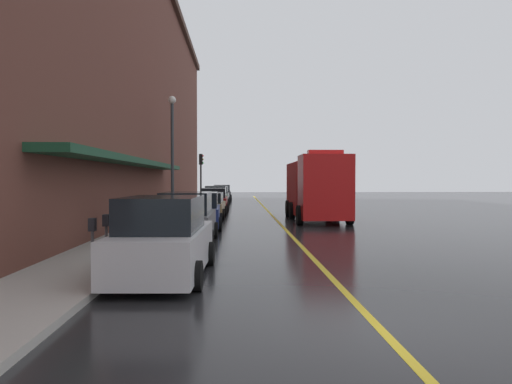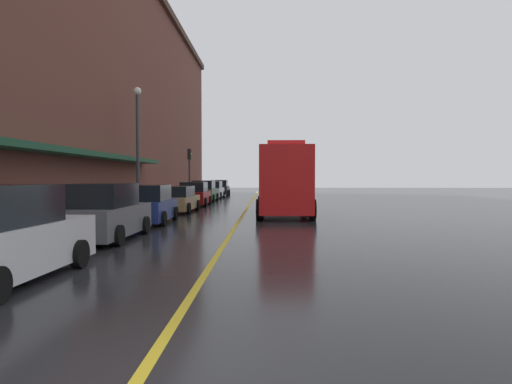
{
  "view_description": "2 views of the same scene",
  "coord_description": "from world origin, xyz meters",
  "px_view_note": "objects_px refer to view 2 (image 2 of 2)",
  "views": [
    {
      "loc": [
        -2.21,
        -7.2,
        2.32
      ],
      "look_at": [
        -1.25,
        18.23,
        1.66
      ],
      "focal_mm": 34.33,
      "sensor_mm": 36.0,
      "label": 1
    },
    {
      "loc": [
        1.32,
        -4.2,
        2.07
      ],
      "look_at": [
        0.86,
        14.4,
        1.45
      ],
      "focal_mm": 31.73,
      "sensor_mm": 36.0,
      "label": 2
    }
  ],
  "objects_px": {
    "street_lamp_left": "(138,135)",
    "parked_car_7": "(220,188)",
    "parking_meter_1": "(47,210)",
    "parked_car_6": "(213,190)",
    "parked_car_3": "(177,200)",
    "parked_car_5": "(204,192)",
    "parked_car_2": "(149,205)",
    "fire_truck": "(284,182)",
    "traffic_light_near": "(189,164)",
    "parked_car_1": "(104,214)",
    "parked_car_4": "(194,195)"
  },
  "relations": [
    {
      "from": "parked_car_1",
      "to": "parking_meter_1",
      "type": "height_order",
      "value": "parked_car_1"
    },
    {
      "from": "fire_truck",
      "to": "parked_car_3",
      "type": "bearing_deg",
      "value": -105.54
    },
    {
      "from": "parked_car_1",
      "to": "parked_car_2",
      "type": "relative_size",
      "value": 1.04
    },
    {
      "from": "parked_car_7",
      "to": "street_lamp_left",
      "type": "bearing_deg",
      "value": 173.9
    },
    {
      "from": "fire_truck",
      "to": "parked_car_1",
      "type": "bearing_deg",
      "value": -32.04
    },
    {
      "from": "fire_truck",
      "to": "street_lamp_left",
      "type": "distance_m",
      "value": 8.61
    },
    {
      "from": "parked_car_5",
      "to": "street_lamp_left",
      "type": "distance_m",
      "value": 13.36
    },
    {
      "from": "parked_car_5",
      "to": "parked_car_7",
      "type": "distance_m",
      "value": 11.65
    },
    {
      "from": "parked_car_4",
      "to": "street_lamp_left",
      "type": "xyz_separation_m",
      "value": [
        -2.05,
        -7.03,
        3.61
      ]
    },
    {
      "from": "street_lamp_left",
      "to": "traffic_light_near",
      "type": "xyz_separation_m",
      "value": [
        0.66,
        13.07,
        -1.24
      ]
    },
    {
      "from": "parked_car_7",
      "to": "fire_truck",
      "type": "height_order",
      "value": "fire_truck"
    },
    {
      "from": "parked_car_5",
      "to": "parked_car_7",
      "type": "relative_size",
      "value": 0.91
    },
    {
      "from": "parking_meter_1",
      "to": "parked_car_6",
      "type": "bearing_deg",
      "value": 87.24
    },
    {
      "from": "parking_meter_1",
      "to": "parked_car_7",
      "type": "bearing_deg",
      "value": 87.7
    },
    {
      "from": "parked_car_7",
      "to": "parked_car_2",
      "type": "bearing_deg",
      "value": 178.58
    },
    {
      "from": "parked_car_2",
      "to": "parked_car_3",
      "type": "xyz_separation_m",
      "value": [
        0.02,
        6.33,
        -0.08
      ]
    },
    {
      "from": "parked_car_6",
      "to": "parking_meter_1",
      "type": "distance_m",
      "value": 30.11
    },
    {
      "from": "parking_meter_1",
      "to": "street_lamp_left",
      "type": "relative_size",
      "value": 0.19
    },
    {
      "from": "parked_car_6",
      "to": "fire_truck",
      "type": "height_order",
      "value": "fire_truck"
    },
    {
      "from": "parked_car_3",
      "to": "parked_car_5",
      "type": "bearing_deg",
      "value": 1.54
    },
    {
      "from": "parked_car_3",
      "to": "traffic_light_near",
      "type": "distance_m",
      "value": 12.3
    },
    {
      "from": "parked_car_4",
      "to": "fire_truck",
      "type": "relative_size",
      "value": 0.49
    },
    {
      "from": "parked_car_3",
      "to": "parked_car_5",
      "type": "height_order",
      "value": "parked_car_5"
    },
    {
      "from": "parked_car_7",
      "to": "traffic_light_near",
      "type": "distance_m",
      "value": 11.62
    },
    {
      "from": "parked_car_2",
      "to": "fire_truck",
      "type": "relative_size",
      "value": 0.53
    },
    {
      "from": "parked_car_4",
      "to": "traffic_light_near",
      "type": "height_order",
      "value": "traffic_light_near"
    },
    {
      "from": "parked_car_3",
      "to": "parked_car_2",
      "type": "bearing_deg",
      "value": -178.99
    },
    {
      "from": "parked_car_1",
      "to": "parked_car_6",
      "type": "height_order",
      "value": "parked_car_1"
    },
    {
      "from": "fire_truck",
      "to": "street_lamp_left",
      "type": "relative_size",
      "value": 1.22
    },
    {
      "from": "fire_truck",
      "to": "traffic_light_near",
      "type": "distance_m",
      "value": 15.72
    },
    {
      "from": "parked_car_6",
      "to": "parked_car_4",
      "type": "bearing_deg",
      "value": -179.56
    },
    {
      "from": "parked_car_2",
      "to": "parked_car_6",
      "type": "bearing_deg",
      "value": -1.45
    },
    {
      "from": "street_lamp_left",
      "to": "parked_car_7",
      "type": "bearing_deg",
      "value": 85.18
    },
    {
      "from": "parked_car_3",
      "to": "fire_truck",
      "type": "xyz_separation_m",
      "value": [
        6.18,
        -1.76,
        1.08
      ]
    },
    {
      "from": "parked_car_4",
      "to": "parked_car_5",
      "type": "xyz_separation_m",
      "value": [
        -0.11,
        5.69,
        0.03
      ]
    },
    {
      "from": "parked_car_5",
      "to": "parking_meter_1",
      "type": "xyz_separation_m",
      "value": [
        -1.34,
        -24.5,
        0.24
      ]
    },
    {
      "from": "parked_car_2",
      "to": "fire_truck",
      "type": "xyz_separation_m",
      "value": [
        6.2,
        4.57,
        1.01
      ]
    },
    {
      "from": "parked_car_4",
      "to": "parked_car_2",
      "type": "bearing_deg",
      "value": 179.68
    },
    {
      "from": "parked_car_3",
      "to": "parked_car_5",
      "type": "distance_m",
      "value": 11.63
    },
    {
      "from": "parked_car_3",
      "to": "fire_truck",
      "type": "bearing_deg",
      "value": -104.66
    },
    {
      "from": "parked_car_7",
      "to": "parking_meter_1",
      "type": "height_order",
      "value": "parked_car_7"
    },
    {
      "from": "parked_car_3",
      "to": "parked_car_5",
      "type": "relative_size",
      "value": 1.15
    },
    {
      "from": "parked_car_3",
      "to": "parked_car_5",
      "type": "xyz_separation_m",
      "value": [
        -0.07,
        11.63,
        0.1
      ]
    },
    {
      "from": "parked_car_5",
      "to": "parking_meter_1",
      "type": "distance_m",
      "value": 24.54
    },
    {
      "from": "parked_car_3",
      "to": "parked_car_1",
      "type": "bearing_deg",
      "value": -179.25
    },
    {
      "from": "parked_car_2",
      "to": "street_lamp_left",
      "type": "bearing_deg",
      "value": 19.5
    },
    {
      "from": "fire_truck",
      "to": "parked_car_7",
      "type": "bearing_deg",
      "value": -165.9
    },
    {
      "from": "parked_car_2",
      "to": "parked_car_5",
      "type": "xyz_separation_m",
      "value": [
        -0.04,
        17.95,
        0.02
      ]
    },
    {
      "from": "street_lamp_left",
      "to": "parked_car_6",
      "type": "bearing_deg",
      "value": 83.61
    },
    {
      "from": "parked_car_6",
      "to": "parking_meter_1",
      "type": "height_order",
      "value": "parked_car_6"
    }
  ]
}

